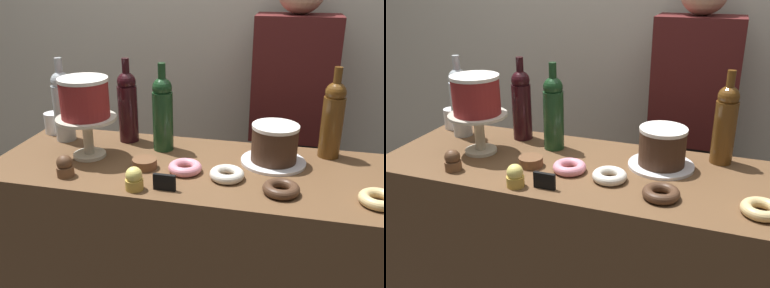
{
  "view_description": "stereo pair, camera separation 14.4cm",
  "coord_description": "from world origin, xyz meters",
  "views": [
    {
      "loc": [
        0.31,
        -1.3,
        1.56
      ],
      "look_at": [
        0.0,
        0.0,
        1.02
      ],
      "focal_mm": 39.96,
      "sensor_mm": 36.0,
      "label": 1
    },
    {
      "loc": [
        0.45,
        -1.26,
        1.56
      ],
      "look_at": [
        0.0,
        0.0,
        1.02
      ],
      "focal_mm": 39.96,
      "sensor_mm": 36.0,
      "label": 2
    }
  ],
  "objects": [
    {
      "name": "cake_stand_pedestal",
      "position": [
        -0.38,
        -0.01,
        1.04
      ],
      "size": [
        0.21,
        0.21,
        0.15
      ],
      "color": "beige",
      "rests_on": "display_counter"
    },
    {
      "name": "price_sign_chalkboard",
      "position": [
        -0.04,
        -0.19,
        0.97
      ],
      "size": [
        0.07,
        0.01,
        0.05
      ],
      "color": "black",
      "rests_on": "display_counter"
    },
    {
      "name": "donut_chocolate",
      "position": [
        0.31,
        -0.13,
        0.96
      ],
      "size": [
        0.11,
        0.11,
        0.03
      ],
      "color": "#472D1E",
      "rests_on": "display_counter"
    },
    {
      "name": "wine_bottle_clear",
      "position": [
        -0.55,
        0.13,
        1.09
      ],
      "size": [
        0.08,
        0.08,
        0.33
      ],
      "color": "#B2BCC1",
      "rests_on": "display_counter"
    },
    {
      "name": "back_wall",
      "position": [
        0.0,
        0.84,
        1.3
      ],
      "size": [
        6.0,
        0.05,
        2.6
      ],
      "color": "beige",
      "rests_on": "ground_plane"
    },
    {
      "name": "cupcake_chocolate",
      "position": [
        -0.38,
        -0.18,
        0.98
      ],
      "size": [
        0.06,
        0.06,
        0.07
      ],
      "color": "brown",
      "rests_on": "display_counter"
    },
    {
      "name": "cupcake_lemon",
      "position": [
        -0.13,
        -0.21,
        0.98
      ],
      "size": [
        0.06,
        0.06,
        0.07
      ],
      "color": "gold",
      "rests_on": "display_counter"
    },
    {
      "name": "coffee_cup_ceramic",
      "position": [
        -0.63,
        0.19,
        0.99
      ],
      "size": [
        0.08,
        0.08,
        0.08
      ],
      "color": "white",
      "rests_on": "display_counter"
    },
    {
      "name": "white_layer_cake",
      "position": [
        -0.38,
        -0.01,
        1.16
      ],
      "size": [
        0.17,
        0.17,
        0.14
      ],
      "color": "maroon",
      "rests_on": "cake_stand_pedestal"
    },
    {
      "name": "donut_glazed",
      "position": [
        0.58,
        -0.13,
        0.96
      ],
      "size": [
        0.11,
        0.11,
        0.03
      ],
      "color": "#E0C17F",
      "rests_on": "display_counter"
    },
    {
      "name": "wine_bottle_amber",
      "position": [
        0.46,
        0.2,
        1.09
      ],
      "size": [
        0.08,
        0.08,
        0.33
      ],
      "color": "#5B3814",
      "rests_on": "display_counter"
    },
    {
      "name": "cookie_stack",
      "position": [
        -0.15,
        -0.06,
        0.96
      ],
      "size": [
        0.08,
        0.08,
        0.03
      ],
      "color": "brown",
      "rests_on": "display_counter"
    },
    {
      "name": "barista_figure",
      "position": [
        0.32,
        0.63,
        0.84
      ],
      "size": [
        0.36,
        0.22,
        1.6
      ],
      "color": "black",
      "rests_on": "ground_plane"
    },
    {
      "name": "wine_bottle_dark_red",
      "position": [
        -0.3,
        0.18,
        1.09
      ],
      "size": [
        0.08,
        0.08,
        0.33
      ],
      "color": "black",
      "rests_on": "display_counter"
    },
    {
      "name": "display_counter",
      "position": [
        0.0,
        0.0,
        0.47
      ],
      "size": [
        1.39,
        0.52,
        0.94
      ],
      "color": "brown",
      "rests_on": "ground_plane"
    },
    {
      "name": "silver_serving_platter",
      "position": [
        0.27,
        0.09,
        0.95
      ],
      "size": [
        0.23,
        0.23,
        0.01
      ],
      "color": "white",
      "rests_on": "display_counter"
    },
    {
      "name": "donut_sugar",
      "position": [
        0.13,
        -0.07,
        0.96
      ],
      "size": [
        0.11,
        0.11,
        0.03
      ],
      "color": "silver",
      "rests_on": "display_counter"
    },
    {
      "name": "chocolate_round_cake",
      "position": [
        0.27,
        0.09,
        1.02
      ],
      "size": [
        0.16,
        0.16,
        0.13
      ],
      "color": "#3D2619",
      "rests_on": "silver_serving_platter"
    },
    {
      "name": "donut_pink",
      "position": [
        -0.01,
        -0.05,
        0.96
      ],
      "size": [
        0.11,
        0.11,
        0.03
      ],
      "color": "pink",
      "rests_on": "display_counter"
    },
    {
      "name": "wine_bottle_green",
      "position": [
        -0.14,
        0.12,
        1.09
      ],
      "size": [
        0.08,
        0.08,
        0.33
      ],
      "color": "#193D1E",
      "rests_on": "display_counter"
    }
  ]
}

